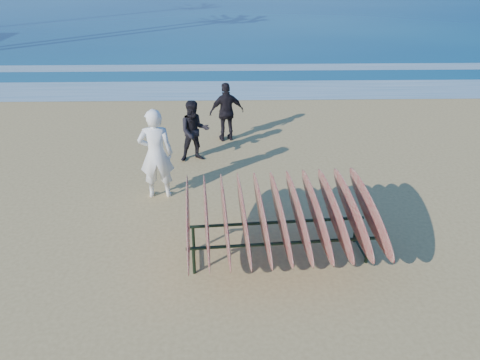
{
  "coord_description": "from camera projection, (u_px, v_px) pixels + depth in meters",
  "views": [
    {
      "loc": [
        -0.18,
        -7.03,
        4.97
      ],
      "look_at": [
        0.0,
        0.8,
        0.95
      ],
      "focal_mm": 35.0,
      "sensor_mm": 36.0,
      "label": 1
    }
  ],
  "objects": [
    {
      "name": "person_dark_a",
      "position": [
        194.0,
        131.0,
        11.54
      ],
      "size": [
        0.87,
        0.74,
        1.55
      ],
      "primitive_type": "imported",
      "rotation": [
        0.0,
        0.0,
        0.23
      ],
      "color": "black",
      "rests_on": "ground"
    },
    {
      "name": "person_dark_b",
      "position": [
        227.0,
        112.0,
        12.72
      ],
      "size": [
        1.02,
        0.62,
        1.62
      ],
      "primitive_type": "imported",
      "rotation": [
        0.0,
        0.0,
        3.4
      ],
      "color": "black",
      "rests_on": "ground"
    },
    {
      "name": "ground",
      "position": [
        241.0,
        246.0,
        8.53
      ],
      "size": [
        120.0,
        120.0,
        0.0
      ],
      "primitive_type": "plane",
      "color": "tan",
      "rests_on": "ground"
    },
    {
      "name": "foam_near",
      "position": [
        234.0,
        90.0,
        17.42
      ],
      "size": [
        160.0,
        160.0,
        0.0
      ],
      "primitive_type": "plane",
      "color": "white",
      "rests_on": "ground"
    },
    {
      "name": "surfboard_rack",
      "position": [
        280.0,
        216.0,
        7.88
      ],
      "size": [
        3.34,
        2.69,
        1.32
      ],
      "rotation": [
        0.0,
        0.0,
        0.08
      ],
      "color": "black",
      "rests_on": "ground"
    },
    {
      "name": "person_white",
      "position": [
        156.0,
        154.0,
        9.78
      ],
      "size": [
        0.75,
        0.52,
        1.98
      ],
      "primitive_type": "imported",
      "rotation": [
        0.0,
        0.0,
        3.21
      ],
      "color": "white",
      "rests_on": "ground"
    },
    {
      "name": "foam_far",
      "position": [
        233.0,
        67.0,
        20.53
      ],
      "size": [
        160.0,
        160.0,
        0.0
      ],
      "primitive_type": "plane",
      "color": "white",
      "rests_on": "ground"
    }
  ]
}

